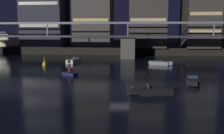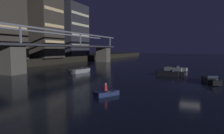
% 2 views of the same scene
% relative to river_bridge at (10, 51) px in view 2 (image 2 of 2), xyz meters
% --- Properties ---
extents(ground_plane, '(400.00, 400.00, 0.00)m').
position_rel_river_bridge_xyz_m(ground_plane, '(0.00, -32.68, -4.46)').
color(ground_plane, black).
extents(river_bridge, '(87.79, 6.40, 9.38)m').
position_rel_river_bridge_xyz_m(river_bridge, '(0.00, 0.00, 0.00)').
color(river_bridge, '#4C4944').
rests_on(river_bridge, ground).
extents(tower_east_tall, '(9.27, 13.39, 24.76)m').
position_rel_river_bridge_xyz_m(tower_east_tall, '(21.10, 13.17, 9.97)').
color(tower_east_tall, '#38332D').
rests_on(tower_east_tall, far_riverbank).
extents(tower_east_low, '(13.03, 11.92, 20.87)m').
position_rel_river_bridge_xyz_m(tower_east_low, '(39.19, 14.78, 8.02)').
color(tower_east_low, '#282833').
rests_on(tower_east_low, far_riverbank).
extents(speedboat_near_left, '(5.22, 2.54, 1.16)m').
position_rel_river_bridge_xyz_m(speedboat_near_left, '(4.03, -35.32, -4.05)').
color(speedboat_near_left, black).
rests_on(speedboat_near_left, ground).
extents(speedboat_near_right, '(2.38, 5.23, 1.16)m').
position_rel_river_bridge_xyz_m(speedboat_near_right, '(9.90, -28.82, -4.05)').
color(speedboat_near_right, black).
rests_on(speedboat_near_right, ground).
extents(speedboat_mid_left, '(2.82, 5.17, 1.16)m').
position_rel_river_bridge_xyz_m(speedboat_mid_left, '(18.60, -28.86, -4.05)').
color(speedboat_mid_left, gray).
rests_on(speedboat_mid_left, ground).
extents(speedboat_mid_center, '(5.22, 2.50, 1.16)m').
position_rel_river_bridge_xyz_m(speedboat_mid_center, '(7.19, -11.19, -4.05)').
color(speedboat_mid_center, gray).
rests_on(speedboat_mid_center, ground).
extents(dinghy_with_paddler, '(2.80, 2.71, 1.36)m').
position_rel_river_bridge_xyz_m(dinghy_with_paddler, '(-8.73, -24.76, -4.19)').
color(dinghy_with_paddler, '#19234C').
rests_on(dinghy_with_paddler, ground).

